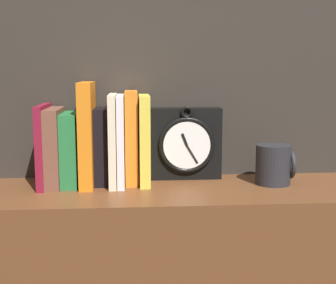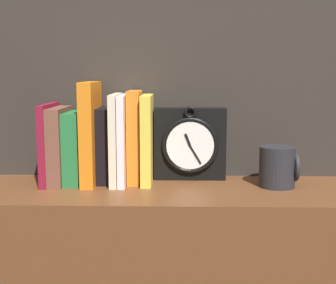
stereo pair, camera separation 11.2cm
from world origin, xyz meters
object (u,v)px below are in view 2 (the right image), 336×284
Objects in this scene: mug at (278,167)px; book_slot5_cream at (116,139)px; book_slot1_brown at (60,145)px; book_slot6_white at (124,139)px; book_slot2_green at (75,147)px; book_slot4_black at (106,145)px; book_slot3_orange at (91,133)px; book_slot7_orange at (135,137)px; clock at (190,144)px; book_slot0_maroon at (49,144)px; book_slot8_yellow at (147,139)px.

book_slot5_cream is at bearing 175.43° from mug.
book_slot6_white is at bearing 0.02° from book_slot1_brown.
book_slot1_brown is 1.07× the size of book_slot2_green.
book_slot2_green is 0.08m from book_slot4_black.
book_slot3_orange reaches higher than mug.
book_slot7_orange reaches higher than book_slot6_white.
book_slot7_orange reaches higher than clock.
book_slot7_orange is (0.22, 0.02, 0.02)m from book_slot0_maroon.
book_slot4_black is at bearing 8.01° from book_slot2_green.
book_slot1_brown is at bearing -171.31° from book_slot2_green.
mug is at bearing -3.04° from book_slot0_maroon.
book_slot8_yellow is at bearing 1.51° from book_slot1_brown.
book_slot2_green is at bearing 169.36° from book_slot3_orange.
mug is at bearing -7.63° from book_slot7_orange.
clock is 1.02× the size of book_slot4_black.
book_slot5_cream is (-0.19, -0.05, 0.02)m from clock.
book_slot2_green is (0.04, 0.01, -0.01)m from book_slot1_brown.
mug is at bearing -4.29° from book_slot2_green.
book_slot1_brown is 0.17m from book_slot6_white.
mug is (0.39, -0.03, -0.06)m from book_slot6_white.
book_slot6_white is 0.96× the size of book_slot7_orange.
clock is 0.87× the size of book_slot8_yellow.
book_slot7_orange is at bearing 163.27° from book_slot8_yellow.
book_slot7_orange reaches higher than mug.
book_slot7_orange is (0.05, 0.02, 0.00)m from book_slot5_cream.
book_slot3_orange is at bearing -176.77° from book_slot8_yellow.
book_slot0_maroon is at bearing -172.43° from clock.
book_slot4_black is at bearing 8.24° from book_slot1_brown.
book_slot3_orange is 0.14m from book_slot8_yellow.
book_slot2_green is 0.06m from book_slot3_orange.
clock is at bearing 7.85° from book_slot1_brown.
clock reaches higher than book_slot2_green.
book_slot1_brown is at bearing -175.30° from book_slot7_orange.
clock is 0.20m from book_slot5_cream.
clock is 1.01× the size of book_slot1_brown.
book_slot2_green is 0.70× the size of book_slot3_orange.
book_slot4_black is (0.14, 0.02, -0.01)m from book_slot0_maroon.
book_slot2_green is 0.81× the size of book_slot8_yellow.
book_slot3_orange reaches higher than book_slot8_yellow.
book_slot0_maroon is at bearing -175.92° from book_slot1_brown.
book_slot2_green is at bearing 8.69° from book_slot1_brown.
book_slot1_brown is (-0.33, -0.05, 0.00)m from clock.
book_slot7_orange is at bearing 3.69° from book_slot2_green.
clock is at bearing 160.15° from mug.
book_slot8_yellow is (0.25, 0.01, 0.01)m from book_slot0_maroon.
book_slot6_white is 0.06m from book_slot8_yellow.
clock is 1.95× the size of mug.
book_slot8_yellow reaches higher than book_slot0_maroon.
book_slot7_orange reaches higher than book_slot2_green.
book_slot0_maroon is 1.05× the size of book_slot1_brown.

